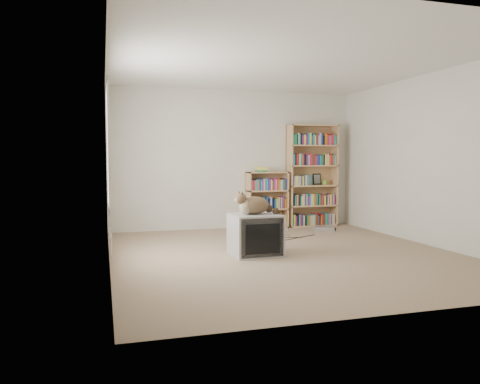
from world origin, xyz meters
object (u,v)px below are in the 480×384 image
object	(u,v)px
cat	(258,208)
bookcase_short	(267,202)
bookcase_tall	(312,178)
crt_tv	(255,235)
dvd_player	(323,228)

from	to	relation	value
cat	bookcase_short	world-z (taller)	bookcase_short
cat	bookcase_tall	size ratio (longest dim) A/B	0.36
crt_tv	cat	world-z (taller)	cat
bookcase_short	crt_tv	bearing A→B (deg)	-113.11
bookcase_tall	bookcase_short	size ratio (longest dim) A/B	1.84
bookcase_tall	dvd_player	xyz separation A→B (m)	(-0.06, -0.64, -0.86)
bookcase_short	dvd_player	size ratio (longest dim) A/B	3.05
crt_tv	dvd_player	world-z (taller)	crt_tv
bookcase_tall	bookcase_short	distance (m)	0.99
cat	dvd_player	size ratio (longest dim) A/B	1.99
bookcase_tall	dvd_player	world-z (taller)	bookcase_tall
cat	crt_tv	bearing A→B (deg)	146.97
crt_tv	bookcase_short	bearing A→B (deg)	65.23
cat	bookcase_short	bearing A→B (deg)	56.15
crt_tv	bookcase_short	size ratio (longest dim) A/B	0.62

